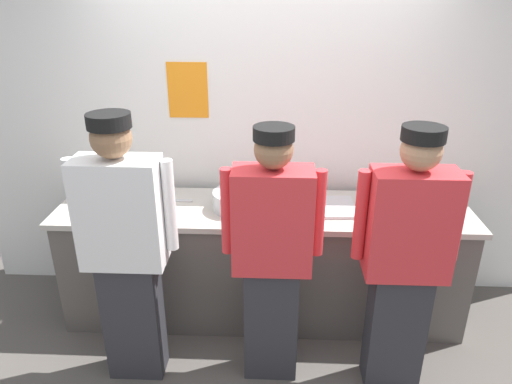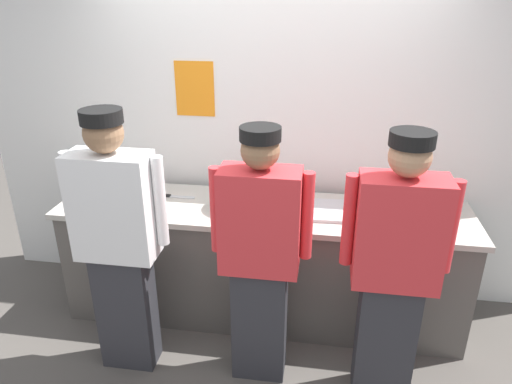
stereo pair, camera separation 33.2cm
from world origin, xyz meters
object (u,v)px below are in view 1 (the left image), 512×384
Objects in this scene: chef_near_left at (125,247)px; chef_far_right at (405,259)px; plate_stack_front at (398,211)px; ramekin_yellow_sauce at (108,197)px; deli_cup at (145,196)px; mixing_bowl_steel at (238,200)px; ramekin_red_sauce at (417,199)px; chefs_knife at (171,200)px; chef_center at (272,253)px; ramekin_orange_sauce at (92,206)px; squeeze_bottle_primary at (436,190)px; sheet_tray at (320,207)px.

chef_near_left reaches higher than chef_far_right.
plate_stack_front reaches higher than ramekin_yellow_sauce.
chef_far_right is 1.83m from deli_cup.
mixing_bowl_steel reaches higher than ramekin_red_sauce.
mixing_bowl_steel is (-1.11, 0.03, 0.04)m from plate_stack_front.
chef_far_right reaches higher than plate_stack_front.
chef_far_right is at bearing -0.47° from chef_near_left.
chef_center is at bearing -42.48° from chefs_knife.
deli_cup is at bearing 173.69° from mixing_bowl_steel.
ramekin_yellow_sauce is at bearing 159.91° from chef_far_right.
deli_cup is at bearing -176.93° from ramekin_red_sauce.
chefs_knife is at bearing 16.57° from ramekin_orange_sauce.
chef_near_left is 1.82m from plate_stack_front.
squeeze_bottle_primary is at bearing 32.84° from chef_center.
deli_cup reaches higher than ramekin_red_sauce.
chef_far_right is at bearing -3.75° from chef_center.
deli_cup is (-1.97, -0.11, 0.03)m from ramekin_red_sauce.
plate_stack_front is 0.38m from squeeze_bottle_primary.
chefs_knife is (-1.61, 0.15, -0.02)m from plate_stack_front.
chef_far_right is 0.85m from ramekin_red_sauce.
ramekin_yellow_sauce is at bearing 115.83° from chef_near_left.
chefs_knife is at bearing 80.92° from chef_near_left.
chef_center is 1.39m from squeeze_bottle_primary.
ramekin_orange_sauce is at bearing -115.53° from ramekin_yellow_sauce.
chefs_knife is at bearing -177.77° from ramekin_red_sauce.
chef_center reaches higher than sheet_tray.
ramekin_yellow_sauce is (-1.54, 0.07, 0.01)m from sheet_tray.
chef_near_left is 0.70m from ramekin_orange_sauce.
sheet_tray is at bearing -2.69° from ramekin_yellow_sauce.
plate_stack_front is at bearing 32.14° from chef_center.
chef_center is at bearing -147.86° from plate_stack_front.
squeeze_bottle_primary is (0.40, 0.80, 0.09)m from chef_far_right.
squeeze_bottle_primary is (1.41, 0.18, 0.03)m from mixing_bowl_steel.
deli_cup is at bearing -177.20° from squeeze_bottle_primary.
chef_near_left reaches higher than mixing_bowl_steel.
ramekin_yellow_sauce is (-1.21, 0.67, 0.04)m from chef_center.
chef_center is at bearing -66.79° from mixing_bowl_steel.
chefs_knife is at bearing 154.07° from chef_far_right.
ramekin_orange_sauce is at bearing -163.43° from chefs_knife.
ramekin_red_sauce is 0.92× the size of deli_cup.
ramekin_orange_sauce is at bearing -179.70° from plate_stack_front.
ramekin_yellow_sauce is at bearing 174.29° from mixing_bowl_steel.
squeeze_bottle_primary reaches higher than ramekin_yellow_sauce.
ramekin_red_sauce is (-0.12, 0.00, -0.07)m from squeeze_bottle_primary.
chefs_knife is (0.18, 0.04, -0.04)m from deli_cup.
ramekin_orange_sauce is 0.84× the size of deli_cup.
ramekin_red_sauce is at bearing 5.57° from ramekin_orange_sauce.
sheet_tray reaches higher than chefs_knife.
plate_stack_front is at bearing -145.22° from squeeze_bottle_primary.
plate_stack_front reaches higher than ramekin_orange_sauce.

